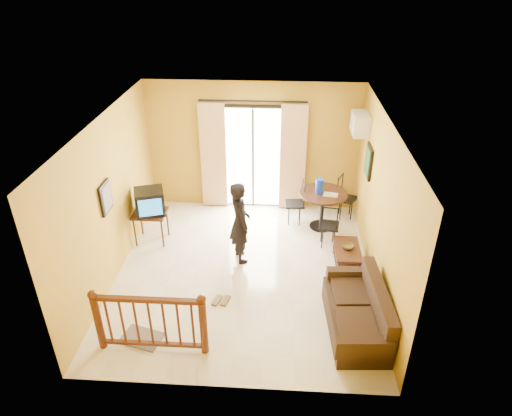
# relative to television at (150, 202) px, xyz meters

# --- Properties ---
(ground) EXTENTS (5.00, 5.00, 0.00)m
(ground) POSITION_rel_television_xyz_m (1.87, -0.90, -0.88)
(ground) COLOR beige
(ground) RESTS_ON ground
(room_shell) EXTENTS (5.00, 5.00, 5.00)m
(room_shell) POSITION_rel_television_xyz_m (1.87, -0.90, 0.82)
(room_shell) COLOR white
(room_shell) RESTS_ON ground
(balcony_door) EXTENTS (2.25, 0.14, 2.46)m
(balcony_door) POSITION_rel_television_xyz_m (1.87, 1.53, 0.31)
(balcony_door) COLOR black
(balcony_door) RESTS_ON ground
(tv_table) EXTENTS (0.64, 0.54, 0.64)m
(tv_table) POSITION_rel_television_xyz_m (-0.03, 0.00, -0.32)
(tv_table) COLOR black
(tv_table) RESTS_ON ground
(television) EXTENTS (0.65, 0.62, 0.48)m
(television) POSITION_rel_television_xyz_m (0.00, 0.00, 0.00)
(television) COLOR black
(television) RESTS_ON tv_table
(picture_left) EXTENTS (0.05, 0.42, 0.52)m
(picture_left) POSITION_rel_television_xyz_m (-0.35, -1.10, 0.67)
(picture_left) COLOR black
(picture_left) RESTS_ON room_shell
(dining_table) EXTENTS (0.96, 0.96, 0.80)m
(dining_table) POSITION_rel_television_xyz_m (3.34, 0.73, -0.24)
(dining_table) COLOR black
(dining_table) RESTS_ON ground
(water_jug) EXTENTS (0.16, 0.16, 0.31)m
(water_jug) POSITION_rel_television_xyz_m (3.25, 0.71, 0.07)
(water_jug) COLOR #1636CE
(water_jug) RESTS_ON dining_table
(serving_tray) EXTENTS (0.31, 0.23, 0.02)m
(serving_tray) POSITION_rel_television_xyz_m (3.48, 0.63, -0.07)
(serving_tray) COLOR beige
(serving_tray) RESTS_ON dining_table
(dining_chairs) EXTENTS (1.59, 1.62, 0.95)m
(dining_chairs) POSITION_rel_television_xyz_m (3.36, 0.69, -0.88)
(dining_chairs) COLOR black
(dining_chairs) RESTS_ON ground
(air_conditioner) EXTENTS (0.31, 0.60, 0.40)m
(air_conditioner) POSITION_rel_television_xyz_m (3.96, 1.05, 1.27)
(air_conditioner) COLOR white
(air_conditioner) RESTS_ON room_shell
(botanical_print) EXTENTS (0.05, 0.50, 0.60)m
(botanical_print) POSITION_rel_television_xyz_m (4.08, 0.40, 0.77)
(botanical_print) COLOR black
(botanical_print) RESTS_ON room_shell
(coffee_table) EXTENTS (0.46, 0.82, 0.37)m
(coffee_table) POSITION_rel_television_xyz_m (3.72, -0.58, -0.64)
(coffee_table) COLOR black
(coffee_table) RESTS_ON ground
(bowl) EXTENTS (0.24, 0.24, 0.07)m
(bowl) POSITION_rel_television_xyz_m (3.72, -0.57, -0.48)
(bowl) COLOR brown
(bowl) RESTS_ON coffee_table
(sofa) EXTENTS (0.89, 1.74, 0.81)m
(sofa) POSITION_rel_television_xyz_m (3.72, -2.22, -0.58)
(sofa) COLOR black
(sofa) RESTS_ON ground
(standing_person) EXTENTS (0.56, 0.67, 1.57)m
(standing_person) POSITION_rel_television_xyz_m (1.77, -0.50, -0.09)
(standing_person) COLOR black
(standing_person) RESTS_ON ground
(stair_balustrade) EXTENTS (1.63, 0.13, 1.04)m
(stair_balustrade) POSITION_rel_television_xyz_m (0.72, -2.80, -0.32)
(stair_balustrade) COLOR #471E0F
(stair_balustrade) RESTS_ON ground
(doormat) EXTENTS (0.68, 0.55, 0.02)m
(doormat) POSITION_rel_television_xyz_m (0.48, -2.62, -0.87)
(doormat) COLOR #5F554C
(doormat) RESTS_ON ground
(sandals) EXTENTS (0.31, 0.27, 0.03)m
(sandals) POSITION_rel_television_xyz_m (1.56, -1.72, -0.87)
(sandals) COLOR brown
(sandals) RESTS_ON ground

